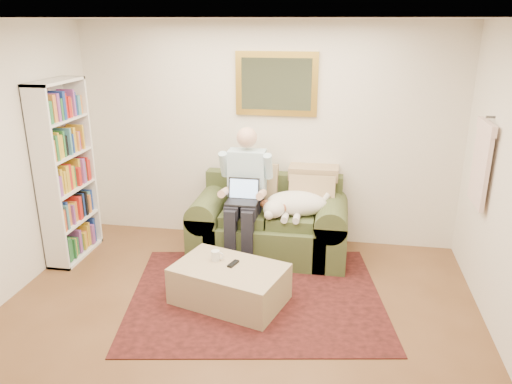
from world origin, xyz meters
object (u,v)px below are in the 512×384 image
(bookshelf, at_px, (66,172))
(seated_man, at_px, (244,197))
(coffee_mug, at_px, (216,255))
(ottoman, at_px, (230,284))
(sleeping_dog, at_px, (297,203))
(laptop, at_px, (243,196))
(sofa, at_px, (269,229))

(bookshelf, bearing_deg, seated_man, 7.59)
(seated_man, distance_m, coffee_mug, 0.91)
(ottoman, xyz_separation_m, bookshelf, (-1.99, 0.69, 0.81))
(sleeping_dog, bearing_deg, laptop, -166.36)
(seated_man, bearing_deg, bookshelf, -172.41)
(bookshelf, bearing_deg, coffee_mug, -17.69)
(sleeping_dog, height_order, ottoman, sleeping_dog)
(sofa, relative_size, ottoman, 1.71)
(sofa, bearing_deg, laptop, -138.98)
(sofa, bearing_deg, bookshelf, -169.23)
(sleeping_dog, height_order, coffee_mug, sleeping_dog)
(sofa, relative_size, sleeping_dog, 2.43)
(seated_man, height_order, ottoman, seated_man)
(sofa, distance_m, seated_man, 0.53)
(sofa, bearing_deg, coffee_mug, -110.90)
(sofa, distance_m, laptop, 0.59)
(coffee_mug, xyz_separation_m, bookshelf, (-1.83, 0.58, 0.58))
(sofa, xyz_separation_m, bookshelf, (-2.22, -0.42, 0.70))
(seated_man, relative_size, sleeping_dog, 2.04)
(ottoman, relative_size, coffee_mug, 10.28)
(ottoman, bearing_deg, sleeping_dog, 62.33)
(sofa, bearing_deg, ottoman, -101.29)
(coffee_mug, height_order, bookshelf, bookshelf)
(laptop, relative_size, coffee_mug, 3.42)
(sofa, height_order, bookshelf, bookshelf)
(sofa, relative_size, bookshelf, 0.88)
(sleeping_dog, xyz_separation_m, ottoman, (-0.54, -1.03, -0.49))
(laptop, relative_size, ottoman, 0.33)
(sleeping_dog, relative_size, bookshelf, 0.36)
(sleeping_dog, bearing_deg, sofa, 164.26)
(ottoman, relative_size, bookshelf, 0.51)
(seated_man, xyz_separation_m, ottoman, (0.04, -0.95, -0.55))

